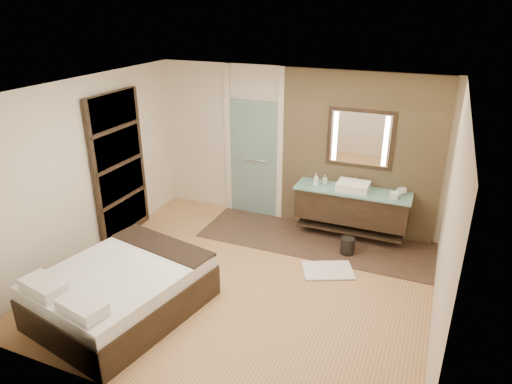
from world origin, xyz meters
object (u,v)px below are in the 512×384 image
at_px(vanity, 352,206).
at_px(bed, 122,290).
at_px(mirror_unit, 360,139).
at_px(waste_bin, 347,246).

bearing_deg(vanity, bed, -126.17).
relative_size(vanity, mirror_unit, 1.75).
bearing_deg(mirror_unit, bed, -124.16).
height_order(vanity, bed, vanity).
bearing_deg(mirror_unit, vanity, -90.00).
bearing_deg(bed, waste_bin, 58.44).
bearing_deg(waste_bin, mirror_unit, 96.12).
height_order(mirror_unit, bed, mirror_unit).
bearing_deg(vanity, mirror_unit, 90.00).
bearing_deg(waste_bin, bed, -132.84).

